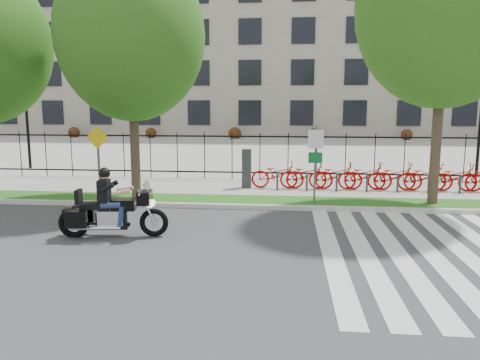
# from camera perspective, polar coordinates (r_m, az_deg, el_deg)

# --- Properties ---
(ground) EXTENTS (120.00, 120.00, 0.00)m
(ground) POSITION_cam_1_polar(r_m,az_deg,el_deg) (11.24, -0.36, -8.20)
(ground) COLOR #3D3D40
(ground) RESTS_ON ground
(curb) EXTENTS (60.00, 0.20, 0.15)m
(curb) POSITION_cam_1_polar(r_m,az_deg,el_deg) (15.17, 1.29, -3.29)
(curb) COLOR beige
(curb) RESTS_ON ground
(grass_verge) EXTENTS (60.00, 1.50, 0.15)m
(grass_verge) POSITION_cam_1_polar(r_m,az_deg,el_deg) (15.99, 1.53, -2.63)
(grass_verge) COLOR #295A16
(grass_verge) RESTS_ON ground
(sidewalk) EXTENTS (60.00, 3.50, 0.15)m
(sidewalk) POSITION_cam_1_polar(r_m,az_deg,el_deg) (18.44, 2.10, -1.03)
(sidewalk) COLOR #A09D95
(sidewalk) RESTS_ON ground
(plaza) EXTENTS (80.00, 34.00, 0.10)m
(plaza) POSITION_cam_1_polar(r_m,az_deg,el_deg) (35.83, 3.91, 3.94)
(plaza) COLOR #A09D95
(plaza) RESTS_ON ground
(crosswalk_stripes) EXTENTS (5.70, 8.00, 0.01)m
(crosswalk_stripes) POSITION_cam_1_polar(r_m,az_deg,el_deg) (11.77, 23.96, -8.18)
(crosswalk_stripes) COLOR silver
(crosswalk_stripes) RESTS_ON ground
(iron_fence) EXTENTS (30.00, 0.06, 2.00)m
(iron_fence) POSITION_cam_1_polar(r_m,az_deg,el_deg) (20.02, 2.44, 2.89)
(iron_fence) COLOR black
(iron_fence) RESTS_ON sidewalk
(office_building) EXTENTS (60.00, 21.90, 20.15)m
(office_building) POSITION_cam_1_polar(r_m,az_deg,el_deg) (55.98, 4.72, 16.02)
(office_building) COLOR gray
(office_building) RESTS_ON ground
(lamp_post_left) EXTENTS (1.06, 0.70, 4.25)m
(lamp_post_left) POSITION_cam_1_polar(r_m,az_deg,el_deg) (26.20, -24.63, 8.08)
(lamp_post_left) COLOR black
(lamp_post_left) RESTS_ON ground
(street_tree_1) EXTENTS (4.95, 4.95, 8.31)m
(street_tree_1) POSITION_cam_1_polar(r_m,az_deg,el_deg) (16.61, -13.17, 16.78)
(street_tree_1) COLOR #3D2C21
(street_tree_1) RESTS_ON grass_verge
(street_tree_2) EXTENTS (5.51, 5.51, 9.39)m
(street_tree_2) POSITION_cam_1_polar(r_m,az_deg,el_deg) (16.60, 23.76, 18.90)
(street_tree_2) COLOR #3D2C21
(street_tree_2) RESTS_ON grass_verge
(bike_share_station) EXTENTS (11.18, 0.89, 1.50)m
(bike_share_station) POSITION_cam_1_polar(r_m,az_deg,el_deg) (18.50, 18.19, 0.44)
(bike_share_station) COLOR #2D2D33
(bike_share_station) RESTS_ON sidewalk
(sign_pole_regulatory) EXTENTS (0.50, 0.09, 2.50)m
(sign_pole_regulatory) POSITION_cam_1_polar(r_m,az_deg,el_deg) (15.35, 9.17, 3.05)
(sign_pole_regulatory) COLOR #59595B
(sign_pole_regulatory) RESTS_ON grass_verge
(sign_pole_warning) EXTENTS (0.78, 0.09, 2.49)m
(sign_pole_warning) POSITION_cam_1_polar(r_m,az_deg,el_deg) (16.60, -16.89, 3.24)
(sign_pole_warning) COLOR #59595B
(sign_pole_warning) RESTS_ON grass_verge
(motorcycle_rider) EXTENTS (2.80, 0.96, 2.16)m
(motorcycle_rider) POSITION_cam_1_polar(r_m,az_deg,el_deg) (12.36, -15.30, -3.46)
(motorcycle_rider) COLOR black
(motorcycle_rider) RESTS_ON ground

